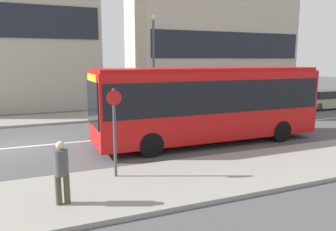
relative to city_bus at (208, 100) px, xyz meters
name	(u,v)px	position (x,y,z in m)	size (l,w,h in m)	color
ground_plane	(22,147)	(-7.69, 2.30, -1.90)	(120.00, 120.00, 0.00)	#4F4F51
sidewalk_near	(16,205)	(-7.69, -3.95, -1.84)	(44.00, 3.50, 0.13)	gray
sidewalk_far	(24,121)	(-7.69, 8.55, -1.84)	(44.00, 3.50, 0.13)	gray
lane_centerline	(22,147)	(-7.69, 2.30, -1.90)	(41.80, 0.16, 0.01)	silver
apartment_block_right_tower	(211,2)	(8.71, 15.07, 6.97)	(14.92, 6.63, 17.75)	beige
city_bus	(208,100)	(0.00, 0.00, 0.00)	(10.08, 2.58, 3.31)	red
parked_car_0	(272,103)	(8.22, 5.56, -1.24)	(4.04, 1.74, 1.42)	#4C5156
parked_car_1	(325,100)	(13.20, 5.56, -1.25)	(4.70, 1.75, 1.39)	#A39E84
pedestrian_near_stop	(61,169)	(-6.59, -4.46, -0.87)	(0.35, 0.34, 1.60)	#4C4233
bus_stop_sign	(115,126)	(-4.92, -3.05, -0.20)	(0.44, 0.12, 2.69)	#4C4C51
street_lamp	(154,54)	(0.20, 7.49, 2.12)	(0.36, 0.36, 6.31)	#4C4C51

